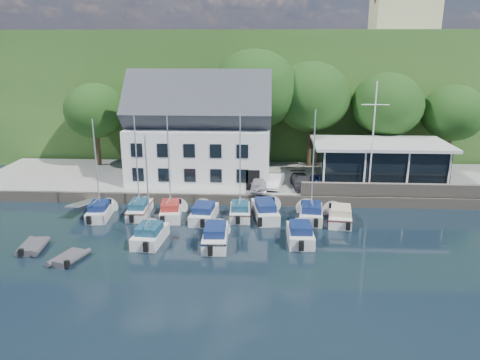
{
  "coord_description": "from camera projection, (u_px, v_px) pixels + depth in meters",
  "views": [
    {
      "loc": [
        -0.44,
        -30.07,
        14.39
      ],
      "look_at": [
        -2.53,
        9.0,
        3.02
      ],
      "focal_mm": 35.0,
      "sensor_mm": 36.0,
      "label": 1
    }
  ],
  "objects": [
    {
      "name": "tree_5",
      "position": [
        451.0,
        127.0,
        51.29
      ],
      "size": [
        6.8,
        6.8,
        9.29
      ],
      "primitive_type": null,
      "color": "#123811",
      "rests_on": "quay"
    },
    {
      "name": "car_silver",
      "position": [
        259.0,
        184.0,
        44.37
      ],
      "size": [
        1.62,
        3.89,
        1.32
      ],
      "primitive_type": "imported",
      "rotation": [
        0.0,
        0.0,
        0.02
      ],
      "color": "silver",
      "rests_on": "quay"
    },
    {
      "name": "boat_r2_1",
      "position": [
        147.0,
        184.0,
        34.1
      ],
      "size": [
        2.57,
        5.68,
        9.12
      ],
      "primitive_type": null,
      "rotation": [
        0.0,
        0.0,
        -0.09
      ],
      "color": "silver",
      "rests_on": "ground"
    },
    {
      "name": "boat_r1_6",
      "position": [
        313.0,
        168.0,
        38.64
      ],
      "size": [
        2.59,
        5.88,
        9.11
      ],
      "primitive_type": null,
      "rotation": [
        0.0,
        0.0,
        -0.09
      ],
      "color": "silver",
      "rests_on": "ground"
    },
    {
      "name": "farmhouse",
      "position": [
        405.0,
        8.0,
        75.94
      ],
      "size": [
        10.4,
        7.0,
        8.2
      ],
      "primitive_type": null,
      "color": "beige",
      "rests_on": "hillside"
    },
    {
      "name": "boat_r1_5",
      "position": [
        265.0,
        209.0,
        40.25
      ],
      "size": [
        3.05,
        7.25,
        1.55
      ],
      "primitive_type": null,
      "rotation": [
        0.0,
        0.0,
        0.16
      ],
      "color": "silver",
      "rests_on": "ground"
    },
    {
      "name": "boat_r1_7",
      "position": [
        340.0,
        214.0,
        39.17
      ],
      "size": [
        2.81,
        6.03,
        1.43
      ],
      "primitive_type": null,
      "rotation": [
        0.0,
        0.0,
        -0.14
      ],
      "color": "silver",
      "rests_on": "ground"
    },
    {
      "name": "ground",
      "position": [
        269.0,
        257.0,
        32.82
      ],
      "size": [
        180.0,
        180.0,
        0.0
      ],
      "primitive_type": "plane",
      "color": "black",
      "rests_on": "ground"
    },
    {
      "name": "car_white",
      "position": [
        275.0,
        181.0,
        45.43
      ],
      "size": [
        1.98,
        4.07,
        1.28
      ],
      "primitive_type": "imported",
      "rotation": [
        0.0,
        0.0,
        -0.17
      ],
      "color": "silver",
      "rests_on": "quay"
    },
    {
      "name": "dinghy_0",
      "position": [
        33.0,
        245.0,
        33.95
      ],
      "size": [
        2.1,
        3.14,
        0.69
      ],
      "primitive_type": null,
      "rotation": [
        0.0,
        0.0,
        0.11
      ],
      "color": "#39393E",
      "rests_on": "ground"
    },
    {
      "name": "boat_r1_3",
      "position": [
        204.0,
        211.0,
        39.76
      ],
      "size": [
        2.51,
        6.12,
        1.44
      ],
      "primitive_type": null,
      "rotation": [
        0.0,
        0.0,
        -0.08
      ],
      "color": "silver",
      "rests_on": "ground"
    },
    {
      "name": "tree_3",
      "position": [
        310.0,
        115.0,
        52.04
      ],
      "size": [
        8.57,
        8.57,
        11.72
      ],
      "primitive_type": null,
      "color": "#123811",
      "rests_on": "quay"
    },
    {
      "name": "hillside",
      "position": [
        268.0,
        79.0,
        90.04
      ],
      "size": [
        160.0,
        75.0,
        16.0
      ],
      "primitive_type": "cube",
      "color": "#29501E",
      "rests_on": "ground"
    },
    {
      "name": "boat_r1_2",
      "position": [
        169.0,
        166.0,
        39.1
      ],
      "size": [
        2.6,
        5.74,
        9.15
      ],
      "primitive_type": null,
      "rotation": [
        0.0,
        0.0,
        0.13
      ],
      "color": "silver",
      "rests_on": "ground"
    },
    {
      "name": "harbor_building",
      "position": [
        200.0,
        137.0,
        47.51
      ],
      "size": [
        14.4,
        8.2,
        8.7
      ],
      "primitive_type": null,
      "color": "white",
      "rests_on": "quay"
    },
    {
      "name": "boat_r2_3",
      "position": [
        300.0,
        232.0,
        35.3
      ],
      "size": [
        2.19,
        5.53,
        1.52
      ],
      "primitive_type": null,
      "rotation": [
        0.0,
        0.0,
        0.03
      ],
      "color": "silver",
      "rests_on": "ground"
    },
    {
      "name": "tree_4",
      "position": [
        386.0,
        121.0,
        51.15
      ],
      "size": [
        7.74,
        7.74,
        10.57
      ],
      "primitive_type": null,
      "color": "#123811",
      "rests_on": "quay"
    },
    {
      "name": "tree_2",
      "position": [
        255.0,
        110.0,
        51.18
      ],
      "size": [
        9.52,
        9.52,
        13.01
      ],
      "primitive_type": null,
      "color": "#123811",
      "rests_on": "quay"
    },
    {
      "name": "quay",
      "position": [
        268.0,
        181.0,
        49.46
      ],
      "size": [
        60.0,
        13.0,
        1.0
      ],
      "primitive_type": "cube",
      "color": "gray",
      "rests_on": "ground"
    },
    {
      "name": "car_dgrey",
      "position": [
        301.0,
        181.0,
        45.36
      ],
      "size": [
        2.17,
        4.4,
        1.23
      ],
      "primitive_type": "imported",
      "rotation": [
        0.0,
        0.0,
        0.11
      ],
      "color": "#333339",
      "rests_on": "quay"
    },
    {
      "name": "flagpole",
      "position": [
        373.0,
        139.0,
        42.45
      ],
      "size": [
        2.47,
        0.2,
        10.3
      ],
      "primitive_type": null,
      "color": "white",
      "rests_on": "quay"
    },
    {
      "name": "club_pavilion",
      "position": [
        379.0,
        162.0,
        46.75
      ],
      "size": [
        13.2,
        7.2,
        4.1
      ],
      "primitive_type": null,
      "color": "black",
      "rests_on": "quay"
    },
    {
      "name": "quay_face",
      "position": [
        268.0,
        201.0,
        43.23
      ],
      "size": [
        60.0,
        0.3,
        1.0
      ],
      "primitive_type": "cube",
      "color": "#71685A",
      "rests_on": "ground"
    },
    {
      "name": "car_blue",
      "position": [
        324.0,
        181.0,
        45.42
      ],
      "size": [
        2.07,
        3.65,
        1.18
      ],
      "primitive_type": "imported",
      "rotation": [
        0.0,
        0.0,
        0.22
      ],
      "color": "navy",
      "rests_on": "quay"
    },
    {
      "name": "boat_r1_4",
      "position": [
        240.0,
        170.0,
        39.21
      ],
      "size": [
        2.08,
        5.24,
        8.58
      ],
      "primitive_type": null,
      "rotation": [
        0.0,
        0.0,
        0.04
      ],
      "color": "silver",
      "rests_on": "ground"
    },
    {
      "name": "tree_0",
      "position": [
        96.0,
        125.0,
        52.75
      ],
      "size": [
        6.84,
        6.84,
        9.35
      ],
      "primitive_type": null,
      "color": "#123811",
      "rests_on": "quay"
    },
    {
      "name": "boat_r1_0",
      "position": [
        97.0,
        169.0,
        39.3
      ],
      "size": [
        2.34,
        5.81,
        8.65
      ],
      "primitive_type": null,
      "rotation": [
        0.0,
        0.0,
        0.09
      ],
      "color": "silver",
      "rests_on": "ground"
    },
    {
      "name": "gangway",
      "position": [
        86.0,
        210.0,
        42.3
      ],
      "size": [
        1.2,
        6.0,
        1.4
      ],
      "primitive_type": null,
      "color": "silver",
      "rests_on": "ground"
    },
    {
      "name": "tree_1",
      "position": [
        158.0,
        123.0,
        52.91
      ],
      "size": [
        7.04,
        7.04,
        9.62
      ],
      "primitive_type": null,
      "color": "#123811",
      "rests_on": "quay"
    },
    {
      "name": "boat_r1_1",
      "position": [
        137.0,
        168.0,
        39.84
      ],
      "size": [
        1.9,
        6.01,
        8.46
      ],
      "primitive_type": null,
      "rotation": [
        0.0,
        0.0,
        0.03
      ],
      "color": "silver",
      "rests_on": "ground"
    },
    {
      "name": "field_patch",
      "position": [
        308.0,
        35.0,
        95.03
      ],
      "size": [
        50.0,
        30.0,
        0.3
      ],
      "primitive_type": "cube",
      "color": "#4F6030",
      "rests_on": "hillside"
    },
    {
      "name": "dinghy_1",
      "position": [
        69.0,
        257.0,
        32.18
      ],
      "size": [
        2.4,
        3.11,
        0.64
      ],
      "primitive_type": null,
      "rotation": [
        0.0,
        0.0,
        -0.31
      ],
      "color": "#39393E",
      "rests_on": "ground"
    },
    {
      "name": "seawall",
      "position": [
        400.0,
        190.0,
        42.69
      ],
      "size": [
        18.0,
        0.5,
        1.2
      ],
      "primitive_type": "cube",
      "color": "#71685A",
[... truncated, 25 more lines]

